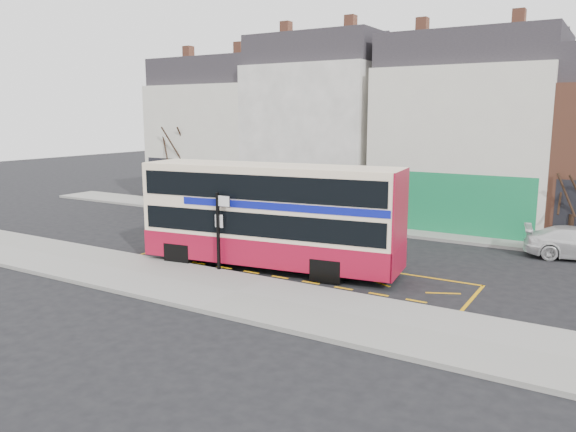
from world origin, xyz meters
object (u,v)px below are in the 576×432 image
Objects in this scene: double_decker_bus at (271,215)px; bus_stop_post at (219,224)px; street_tree_right at (575,184)px; street_tree_left at (177,137)px; car_silver at (209,204)px; car_grey at (313,214)px.

double_decker_bus reaches higher than bus_stop_post.
double_decker_bus is 14.00m from street_tree_right.
street_tree_right is (24.14, -0.52, -1.61)m from street_tree_left.
street_tree_left is at bearing 136.23° from double_decker_bus.
double_decker_bus is at bearing -135.56° from street_tree_right.
street_tree_left reaches higher than street_tree_right.
bus_stop_post is 16.07m from street_tree_right.
car_grey is (6.98, 0.49, -0.06)m from car_silver.
street_tree_right is (12.71, 1.24, 2.38)m from car_grey.
bus_stop_post is at bearing -136.72° from double_decker_bus.
car_grey is (-2.73, 8.54, -1.54)m from double_decker_bus.
street_tree_left is (-4.46, 2.24, 3.93)m from car_silver.
street_tree_right is at bearing 42.61° from bus_stop_post.
car_silver is 0.94× the size of street_tree_right.
street_tree_left is 24.20m from street_tree_right.
car_grey is at bearing 95.31° from bus_stop_post.
bus_stop_post is 0.44× the size of street_tree_left.
double_decker_bus is 2.68× the size of car_grey.
double_decker_bus is 1.57× the size of street_tree_left.
car_silver is 19.89m from street_tree_right.
car_silver is (-9.71, 8.05, -1.48)m from double_decker_bus.
street_tree_left reaches higher than bus_stop_post.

